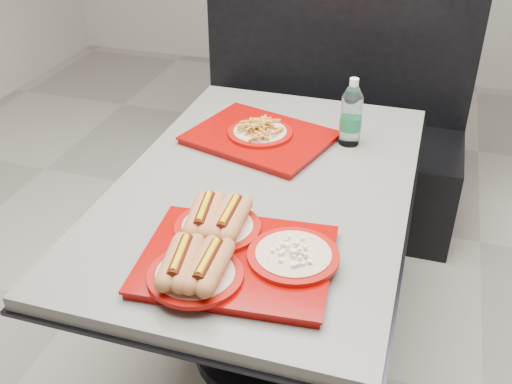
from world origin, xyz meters
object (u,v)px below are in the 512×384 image
(tray_far, at_px, (260,134))
(diner_table, at_px, (264,225))
(booth_bench, at_px, (326,133))
(water_bottle, at_px, (351,116))
(tray_near, at_px, (229,251))

(tray_far, bearing_deg, diner_table, -70.31)
(diner_table, height_order, booth_bench, booth_bench)
(diner_table, distance_m, water_bottle, 0.48)
(diner_table, xyz_separation_m, tray_far, (-0.09, 0.26, 0.19))
(tray_near, distance_m, water_bottle, 0.78)
(booth_bench, height_order, water_bottle, booth_bench)
(tray_near, height_order, tray_far, tray_near)
(booth_bench, relative_size, water_bottle, 5.61)
(booth_bench, xyz_separation_m, water_bottle, (0.21, -0.75, 0.45))
(tray_near, relative_size, water_bottle, 2.13)
(diner_table, distance_m, tray_far, 0.34)
(diner_table, xyz_separation_m, booth_bench, (0.00, 1.09, -0.18))
(diner_table, height_order, tray_near, tray_near)
(booth_bench, bearing_deg, tray_far, -96.51)
(water_bottle, bearing_deg, booth_bench, 105.53)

